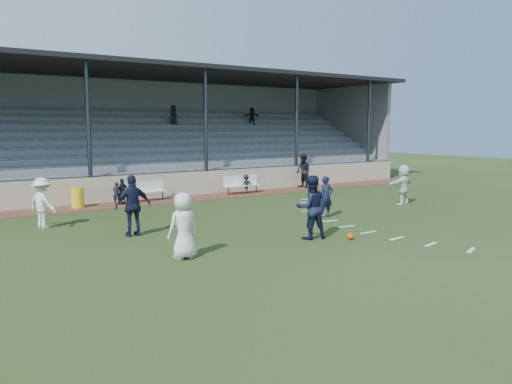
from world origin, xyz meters
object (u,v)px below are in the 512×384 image
Objects in this scene: football at (350,236)px; bench_right at (241,183)px; trash_bin at (78,198)px; player_navy_lead at (326,197)px; bench_left at (146,189)px; player_white_lead at (183,226)px; official at (303,171)px.

bench_right is at bearing 75.16° from football.
trash_bin is at bearing 116.25° from football.
football is at bearing -115.87° from player_navy_lead.
football is at bearing -63.75° from trash_bin.
player_navy_lead is (4.23, -7.93, 0.22)m from bench_left.
bench_right is 7.72m from player_navy_lead.
player_navy_lead is at bearing -95.69° from bench_right.
bench_left reaches higher than football.
player_white_lead reaches higher than bench_left.
player_navy_lead is at bearing -166.55° from player_white_lead.
player_navy_lead reaches higher than bench_left.
player_white_lead is at bearing -156.29° from player_navy_lead.
player_white_lead is (-8.21, -10.16, 0.31)m from bench_right.
bench_left is 9.45m from official.
bench_right is 9.09× the size of football.
player_white_lead reaches higher than player_navy_lead.
player_white_lead is (0.16, -10.20, 0.44)m from trash_bin.
player_white_lead is 7.70m from player_navy_lead.
trash_bin reaches higher than football.
bench_right is at bearing -86.14° from official.
football is at bearing 165.32° from player_white_lead.
bench_left is 9.22× the size of football.
bench_left is at bearing -111.77° from player_white_lead.
player_navy_lead is 0.83× the size of official.
football is 0.11× the size of official.
football is (2.24, -11.29, -0.47)m from bench_left.
bench_left is at bearing 178.24° from bench_right.
bench_left and bench_right have the same top height.
bench_right is at bearing -0.28° from trash_bin.
bench_right is at bearing -11.55° from bench_left.
football is 5.42m from player_white_lead.
official is (12.65, 0.06, 0.53)m from trash_bin.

